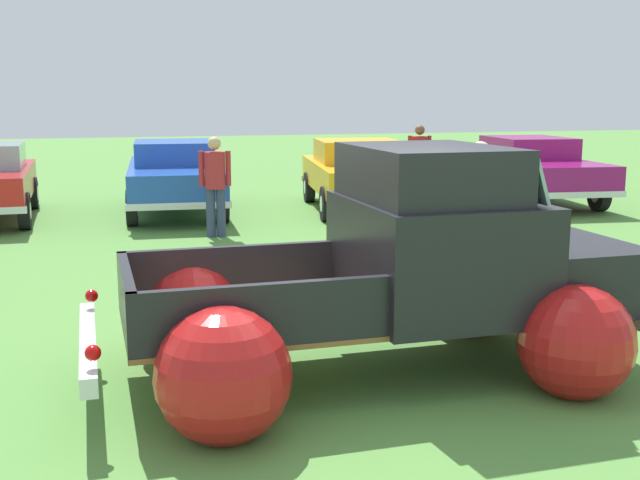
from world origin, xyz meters
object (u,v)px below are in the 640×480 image
(spectator_0, at_px, (215,180))
(spectator_2, at_px, (419,157))
(show_car_1, at_px, (174,174))
(show_car_3, at_px, (530,167))
(spectator_1, at_px, (478,207))
(vintage_pickup_truck, at_px, (408,283))
(show_car_2, at_px, (359,172))

(spectator_0, xyz_separation_m, spectator_2, (5.15, 3.40, 0.01))
(show_car_1, xyz_separation_m, show_car_3, (7.68, -0.66, 0.00))
(spectator_0, xyz_separation_m, spectator_1, (2.34, -4.74, 0.09))
(show_car_3, distance_m, spectator_0, 7.70)
(vintage_pickup_truck, relative_size, show_car_2, 1.01)
(spectator_1, distance_m, spectator_2, 8.61)
(show_car_1, bearing_deg, spectator_2, 98.64)
(show_car_2, xyz_separation_m, spectator_0, (-3.33, -2.30, 0.17))
(spectator_0, bearing_deg, show_car_3, 119.71)
(spectator_0, bearing_deg, show_car_1, -161.33)
(show_car_2, distance_m, spectator_1, 7.11)
(show_car_1, bearing_deg, show_car_2, 83.75)
(show_car_2, bearing_deg, spectator_1, 0.99)
(vintage_pickup_truck, relative_size, spectator_2, 2.75)
(vintage_pickup_truck, height_order, spectator_0, vintage_pickup_truck)
(show_car_3, bearing_deg, spectator_1, -28.53)
(show_car_1, xyz_separation_m, spectator_1, (2.69, -7.74, 0.26))
(show_car_3, distance_m, spectator_2, 2.44)
(vintage_pickup_truck, height_order, spectator_2, vintage_pickup_truck)
(vintage_pickup_truck, relative_size, spectator_1, 2.55)
(show_car_3, bearing_deg, spectator_0, -65.64)
(vintage_pickup_truck, xyz_separation_m, show_car_1, (-0.89, 9.90, 0.03))
(show_car_2, height_order, spectator_2, spectator_2)
(show_car_1, bearing_deg, vintage_pickup_truck, 9.67)
(show_car_3, bearing_deg, spectator_2, -109.17)
(spectator_0, distance_m, spectator_2, 6.17)
(show_car_2, bearing_deg, show_car_1, -91.75)
(vintage_pickup_truck, distance_m, show_car_3, 11.46)
(show_car_1, height_order, show_car_2, same)
(show_car_3, relative_size, spectator_0, 2.90)
(spectator_0, height_order, spectator_2, spectator_2)
(show_car_3, xyz_separation_m, spectator_2, (-2.19, 1.06, 0.18))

